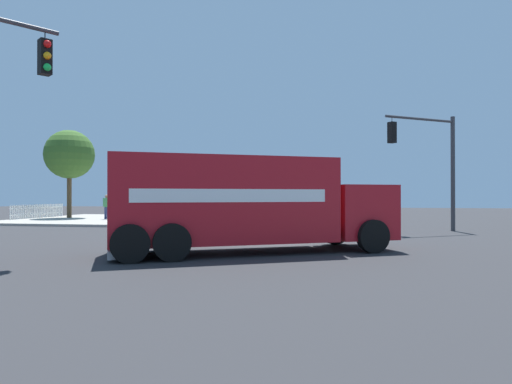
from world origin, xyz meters
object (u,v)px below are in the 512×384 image
Objects in this scene: delivery_truck at (246,203)px; pedestrian_near_corner at (107,205)px; traffic_light_primary at (432,155)px; shade_tree_near at (69,155)px; pickup_maroon at (255,214)px.

pedestrian_near_corner is at bearing -139.23° from delivery_truck.
traffic_light_primary is 24.12m from shade_tree_near.
pickup_maroon is 3.30× the size of pedestrian_near_corner.
traffic_light_primary is 20.54m from pedestrian_near_corner.
pickup_maroon is at bearing -170.93° from delivery_truck.
shade_tree_near reaches higher than traffic_light_primary.
traffic_light_primary is 9.18m from pickup_maroon.
delivery_truck is 22.74m from shade_tree_near.
delivery_truck is 5.36× the size of pedestrian_near_corner.
pedestrian_near_corner is 0.26× the size of shade_tree_near.
traffic_light_primary reaches higher than delivery_truck.
delivery_truck reaches higher than pedestrian_near_corner.
delivery_truck is 10.09m from pickup_maroon.
delivery_truck is at bearing 45.60° from shade_tree_near.
pickup_maroon is at bearing 67.10° from pedestrian_near_corner.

